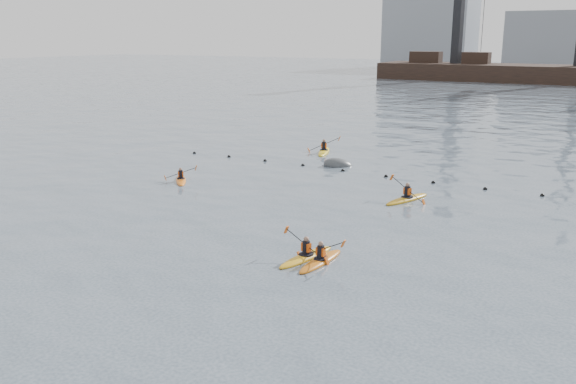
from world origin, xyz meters
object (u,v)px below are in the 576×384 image
at_px(kayaker_5, 324,151).
at_px(mooring_buoy, 338,166).
at_px(kayaker_2, 181,179).
at_px(kayaker_3, 407,198).
at_px(kayaker_0, 321,260).
at_px(kayaker_1, 306,256).

xyz_separation_m(kayaker_5, mooring_buoy, (3.01, -3.78, -0.11)).
bearing_deg(kayaker_2, kayaker_3, -29.79).
bearing_deg(kayaker_0, kayaker_3, 93.82).
bearing_deg(kayaker_3, kayaker_1, -74.36).
distance_m(kayaker_3, kayaker_5, 13.99).
relative_size(kayaker_0, kayaker_5, 0.85).
relative_size(kayaker_0, kayaker_1, 0.94).
bearing_deg(kayaker_2, kayaker_5, 34.53).
height_order(kayaker_0, mooring_buoy, kayaker_0).
relative_size(kayaker_1, kayaker_3, 0.95).
height_order(kayaker_0, kayaker_1, kayaker_1).
bearing_deg(kayaker_3, kayaker_5, 153.46).
xyz_separation_m(kayaker_0, kayaker_5, (-10.17, 20.22, 0.02)).
height_order(kayaker_1, kayaker_2, kayaker_1).
distance_m(kayaker_1, kayaker_5, 22.23).
height_order(kayaker_0, kayaker_5, kayaker_5).
bearing_deg(kayaker_1, mooring_buoy, 121.52).
relative_size(kayaker_1, kayaker_5, 0.90).
height_order(kayaker_3, mooring_buoy, kayaker_3).
height_order(kayaker_1, kayaker_5, kayaker_5).
bearing_deg(kayaker_1, kayaker_2, 158.81).
height_order(kayaker_2, kayaker_3, kayaker_3).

